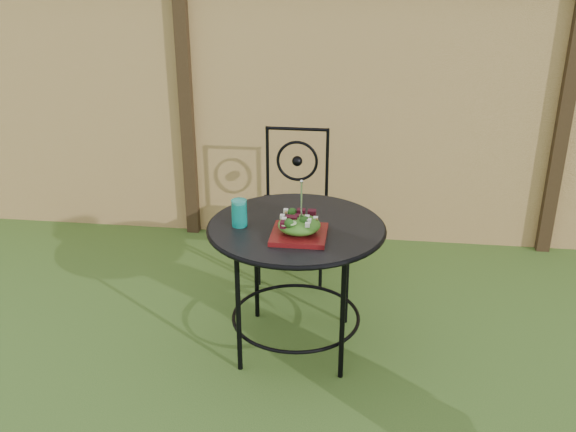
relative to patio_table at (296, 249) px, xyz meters
name	(u,v)px	position (x,y,z in m)	size (l,w,h in m)	color
fence	(369,115)	(0.34, 1.47, 0.36)	(8.00, 0.12, 1.90)	#E6B572
patio_table	(296,249)	(0.00, 0.00, 0.00)	(0.92, 0.92, 0.72)	black
patio_chair	(294,200)	(-0.12, 0.90, -0.08)	(0.46, 0.46, 0.95)	black
salad_plate	(299,234)	(0.03, -0.14, 0.15)	(0.27, 0.27, 0.02)	#500B10
salad	(299,225)	(0.03, -0.14, 0.20)	(0.21, 0.21, 0.08)	#235614
fork	(301,200)	(0.04, -0.14, 0.33)	(0.01, 0.01, 0.18)	silver
drinking_glass	(239,213)	(-0.29, -0.04, 0.21)	(0.08, 0.08, 0.14)	#0D9889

